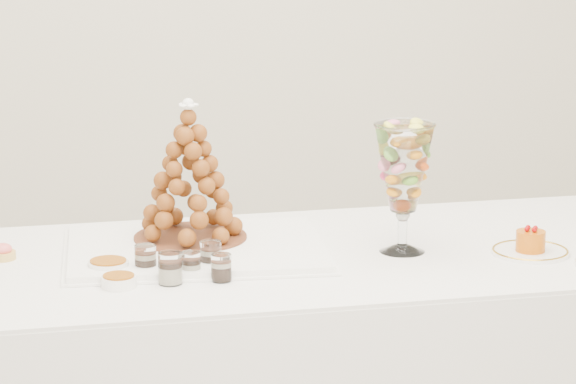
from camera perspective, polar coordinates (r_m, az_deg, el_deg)
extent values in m
cube|color=white|center=(3.52, 1.57, -2.64)|extent=(2.20, 0.98, 0.01)
cube|color=white|center=(3.52, -3.88, -2.39)|extent=(0.66, 0.50, 0.02)
cylinder|color=white|center=(3.54, 4.80, -2.34)|extent=(0.12, 0.12, 0.02)
cylinder|color=white|center=(3.53, 4.81, -1.56)|extent=(0.02, 0.02, 0.08)
sphere|color=white|center=(3.52, 4.83, -0.92)|extent=(0.04, 0.04, 0.04)
cylinder|color=white|center=(3.57, 10.09, -2.48)|extent=(0.20, 0.20, 0.01)
cylinder|color=tan|center=(3.54, -11.84, -2.61)|extent=(0.07, 0.07, 0.02)
ellipsoid|color=#E8605F|center=(3.53, -11.86, -2.34)|extent=(0.05, 0.05, 0.03)
cylinder|color=white|center=(3.35, -5.98, -2.83)|extent=(0.06, 0.06, 0.07)
cylinder|color=white|center=(3.32, -4.07, -3.05)|extent=(0.06, 0.06, 0.06)
cylinder|color=white|center=(3.37, -3.25, -2.67)|extent=(0.07, 0.07, 0.07)
cylinder|color=white|center=(3.27, -4.95, -3.20)|extent=(0.07, 0.07, 0.08)
cylinder|color=white|center=(3.28, -2.81, -3.18)|extent=(0.06, 0.06, 0.07)
cylinder|color=white|center=(3.37, -7.53, -3.15)|extent=(0.10, 0.10, 0.03)
cylinder|color=white|center=(3.27, -7.09, -3.74)|extent=(0.08, 0.08, 0.03)
cylinder|color=#602F19|center=(3.58, -4.11, -1.89)|extent=(0.30, 0.30, 0.01)
cone|color=brown|center=(3.54, -4.16, 0.94)|extent=(0.26, 0.26, 0.36)
sphere|color=white|center=(3.51, -4.20, 3.62)|extent=(0.04, 0.04, 0.04)
cylinder|color=#C15709|center=(3.55, 10.11, -2.03)|extent=(0.08, 0.08, 0.05)
sphere|color=#980506|center=(3.55, 10.31, -1.49)|extent=(0.01, 0.01, 0.01)
sphere|color=#980506|center=(3.55, 10.01, -1.47)|extent=(0.01, 0.01, 0.01)
sphere|color=#980506|center=(3.53, 9.96, -1.54)|extent=(0.01, 0.01, 0.01)
sphere|color=#980506|center=(3.53, 10.26, -1.57)|extent=(0.01, 0.01, 0.01)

